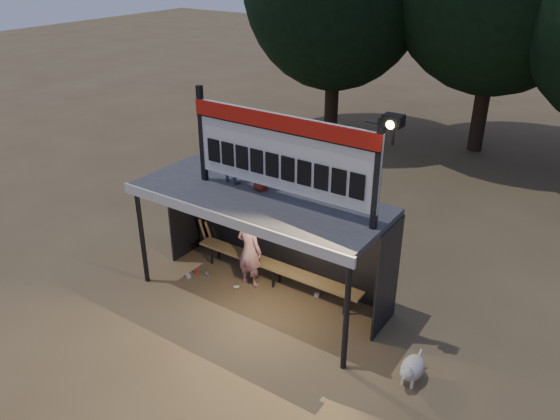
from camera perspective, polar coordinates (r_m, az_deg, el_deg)
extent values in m
plane|color=brown|center=(11.46, -1.97, -9.04)|extent=(80.00, 80.00, 0.00)
imported|color=silver|center=(11.45, -3.22, -4.24)|extent=(0.61, 0.41, 1.64)
imported|color=gray|center=(10.78, -5.17, 5.50)|extent=(0.49, 0.39, 1.00)
imported|color=#A42A19|center=(10.38, -2.03, 4.47)|extent=(0.53, 0.46, 0.90)
cube|color=#3E3D40|center=(10.33, -2.16, 1.26)|extent=(5.00, 2.00, 0.12)
cube|color=silver|center=(9.63, -5.74, -1.08)|extent=(5.10, 0.06, 0.20)
cylinder|color=black|center=(11.74, -14.23, -2.68)|extent=(0.10, 0.10, 2.20)
cylinder|color=black|center=(9.18, 6.96, -10.91)|extent=(0.10, 0.10, 2.20)
cylinder|color=black|center=(12.84, -8.38, 0.48)|extent=(0.10, 0.10, 2.20)
cylinder|color=black|center=(10.56, 11.55, -5.87)|extent=(0.10, 0.10, 2.20)
cube|color=black|center=(11.58, 0.85, -2.22)|extent=(5.00, 0.04, 2.20)
cube|color=black|center=(12.65, -9.92, -0.06)|extent=(0.04, 1.00, 2.20)
cube|color=black|center=(10.21, 11.15, -7.04)|extent=(0.04, 1.00, 2.20)
cylinder|color=black|center=(11.12, 0.88, 2.54)|extent=(5.00, 0.06, 0.06)
cube|color=black|center=(10.76, -8.13, 7.84)|extent=(0.10, 0.10, 1.90)
cube|color=black|center=(8.84, 10.15, 3.57)|extent=(0.10, 0.10, 1.90)
cube|color=silver|center=(9.67, 0.14, 5.99)|extent=(3.80, 0.08, 1.40)
cube|color=red|center=(9.45, -0.03, 9.09)|extent=(3.80, 0.04, 0.28)
cube|color=black|center=(9.49, -0.04, 8.22)|extent=(3.80, 0.02, 0.03)
cube|color=black|center=(10.60, -6.93, 6.20)|extent=(0.27, 0.03, 0.45)
cube|color=black|center=(10.39, -5.49, 5.86)|extent=(0.27, 0.03, 0.45)
cube|color=black|center=(10.19, -4.00, 5.50)|extent=(0.27, 0.03, 0.45)
cube|color=black|center=(10.00, -2.45, 5.12)|extent=(0.27, 0.03, 0.45)
cube|color=black|center=(9.81, -0.85, 4.73)|extent=(0.27, 0.03, 0.45)
cube|color=black|center=(9.63, 0.81, 4.31)|extent=(0.27, 0.03, 0.45)
cube|color=black|center=(9.47, 2.54, 3.88)|extent=(0.27, 0.03, 0.45)
cube|color=black|center=(9.31, 4.32, 3.42)|extent=(0.27, 0.03, 0.45)
cube|color=black|center=(9.16, 6.16, 2.95)|extent=(0.27, 0.03, 0.45)
cube|color=black|center=(9.02, 8.05, 2.46)|extent=(0.27, 0.03, 0.45)
cylinder|color=black|center=(8.58, 10.29, 8.89)|extent=(0.50, 0.04, 0.04)
cylinder|color=black|center=(8.53, 11.75, 7.61)|extent=(0.04, 0.04, 0.30)
cube|color=black|center=(8.41, 11.76, 9.14)|extent=(0.30, 0.22, 0.18)
sphere|color=#FFD88C|center=(8.34, 11.49, 8.73)|extent=(0.14, 0.14, 0.14)
cube|color=olive|center=(11.59, -0.40, -5.93)|extent=(4.00, 0.35, 0.06)
cylinder|color=black|center=(12.53, -7.16, -4.68)|extent=(0.05, 0.05, 0.45)
cylinder|color=black|center=(12.68, -6.45, -4.22)|extent=(0.05, 0.05, 0.45)
cylinder|color=black|center=(11.62, -0.74, -7.13)|extent=(0.05, 0.05, 0.45)
cylinder|color=black|center=(11.79, -0.07, -6.60)|extent=(0.05, 0.05, 0.45)
cylinder|color=black|center=(10.91, 6.72, -9.83)|extent=(0.05, 0.05, 0.45)
cylinder|color=black|center=(11.09, 7.31, -9.22)|extent=(0.05, 0.05, 0.45)
cylinder|color=black|center=(20.52, 5.47, 12.72)|extent=(0.50, 0.50, 3.74)
cylinder|color=#312115|center=(20.08, 20.50, 11.57)|extent=(0.50, 0.50, 4.18)
ellipsoid|color=beige|center=(9.67, 13.68, -15.70)|extent=(0.36, 0.58, 0.36)
sphere|color=beige|center=(9.41, 13.09, -16.28)|extent=(0.22, 0.22, 0.22)
cone|color=beige|center=(9.35, 12.83, -16.73)|extent=(0.10, 0.10, 0.10)
cone|color=beige|center=(9.34, 12.81, -15.80)|extent=(0.06, 0.06, 0.07)
cone|color=beige|center=(9.32, 13.40, -16.00)|extent=(0.06, 0.06, 0.07)
cylinder|color=white|center=(9.68, 12.70, -16.96)|extent=(0.05, 0.05, 0.18)
cylinder|color=white|center=(9.64, 13.61, -17.27)|extent=(0.05, 0.05, 0.18)
cylinder|color=silver|center=(9.94, 13.53, -15.72)|extent=(0.05, 0.05, 0.18)
cylinder|color=beige|center=(9.90, 14.41, -16.02)|extent=(0.05, 0.05, 0.18)
cylinder|color=beige|center=(9.84, 14.39, -14.38)|extent=(0.04, 0.16, 0.14)
cylinder|color=#A0764A|center=(13.01, -8.00, -2.44)|extent=(0.08, 0.27, 0.84)
cylinder|color=#956A45|center=(12.89, -7.33, -2.68)|extent=(0.09, 0.30, 0.83)
cylinder|color=black|center=(12.78, -6.65, -2.93)|extent=(0.07, 0.32, 0.83)
cube|color=red|center=(12.31, -8.74, -6.40)|extent=(0.12, 0.11, 0.08)
cylinder|color=#B2B2B7|center=(12.21, -7.57, -6.64)|extent=(0.13, 0.09, 0.07)
cube|color=silver|center=(11.47, 3.86, -8.84)|extent=(0.11, 0.09, 0.08)
cylinder|color=#A9301D|center=(11.53, 3.97, -8.66)|extent=(0.11, 0.14, 0.07)
cube|color=silver|center=(12.19, -9.56, -6.82)|extent=(0.12, 0.10, 0.08)
cylinder|color=beige|center=(11.72, -4.60, -8.03)|extent=(0.13, 0.13, 0.07)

